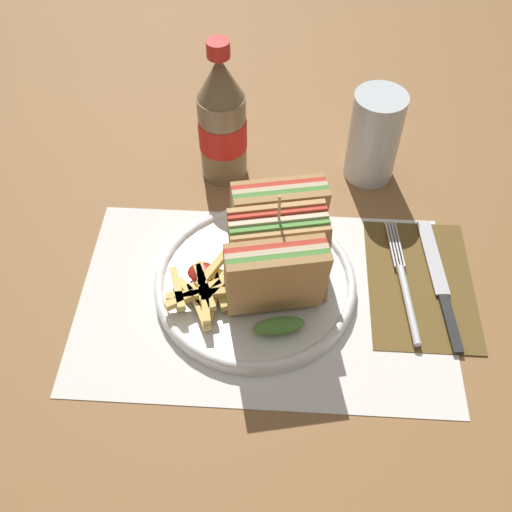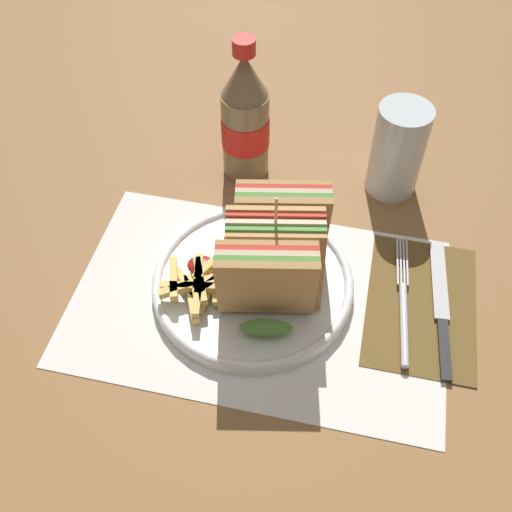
% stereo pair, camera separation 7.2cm
% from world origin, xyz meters
% --- Properties ---
extents(ground_plane, '(4.00, 4.00, 0.00)m').
position_xyz_m(ground_plane, '(0.00, 0.00, 0.00)').
color(ground_plane, olive).
extents(placemat, '(0.45, 0.29, 0.00)m').
position_xyz_m(placemat, '(0.01, -0.02, 0.00)').
color(placemat, silver).
rests_on(placemat, ground_plane).
extents(plate_main, '(0.25, 0.25, 0.02)m').
position_xyz_m(plate_main, '(-0.01, -0.00, 0.01)').
color(plate_main, white).
rests_on(plate_main, ground_plane).
extents(club_sandwich, '(0.12, 0.18, 0.15)m').
position_xyz_m(club_sandwich, '(0.02, 0.00, 0.07)').
color(club_sandwich, tan).
rests_on(club_sandwich, plate_main).
extents(fries_pile, '(0.08, 0.11, 0.02)m').
position_xyz_m(fries_pile, '(-0.07, -0.03, 0.03)').
color(fries_pile, '#E5C166').
rests_on(fries_pile, plate_main).
extents(ketchup_blob, '(0.04, 0.03, 0.01)m').
position_xyz_m(ketchup_blob, '(-0.07, 0.00, 0.03)').
color(ketchup_blob, maroon).
rests_on(ketchup_blob, plate_main).
extents(napkin, '(0.13, 0.20, 0.00)m').
position_xyz_m(napkin, '(0.20, 0.02, 0.00)').
color(napkin, brown).
rests_on(napkin, ground_plane).
extents(fork, '(0.03, 0.19, 0.01)m').
position_xyz_m(fork, '(0.18, -0.00, 0.01)').
color(fork, silver).
rests_on(fork, napkin).
extents(knife, '(0.03, 0.20, 0.00)m').
position_xyz_m(knife, '(0.22, 0.02, 0.01)').
color(knife, black).
rests_on(knife, napkin).
extents(coke_bottle_near, '(0.07, 0.07, 0.21)m').
position_xyz_m(coke_bottle_near, '(-0.06, 0.21, 0.09)').
color(coke_bottle_near, '#7A6647').
rests_on(coke_bottle_near, ground_plane).
extents(glass_near, '(0.07, 0.07, 0.13)m').
position_xyz_m(glass_near, '(0.15, 0.22, 0.06)').
color(glass_near, silver).
rests_on(glass_near, ground_plane).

